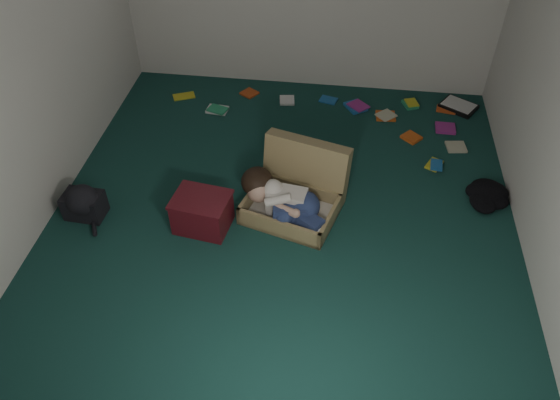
# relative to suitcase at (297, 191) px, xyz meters

# --- Properties ---
(floor) EXTENTS (4.50, 4.50, 0.00)m
(floor) POSITION_rel_suitcase_xyz_m (-0.11, -0.18, -0.17)
(floor) COLOR #153D36
(floor) RESTS_ON ground
(wall_front) EXTENTS (4.50, 0.00, 4.50)m
(wall_front) POSITION_rel_suitcase_xyz_m (-0.11, -2.43, 1.13)
(wall_front) COLOR silver
(wall_front) RESTS_ON ground
(wall_left) EXTENTS (0.00, 4.50, 4.50)m
(wall_left) POSITION_rel_suitcase_xyz_m (-2.11, -0.18, 1.13)
(wall_left) COLOR silver
(wall_left) RESTS_ON ground
(suitcase) EXTENTS (0.94, 0.93, 0.56)m
(suitcase) POSITION_rel_suitcase_xyz_m (0.00, 0.00, 0.00)
(suitcase) COLOR #9F8957
(suitcase) RESTS_ON floor
(person) EXTENTS (0.77, 0.56, 0.35)m
(person) POSITION_rel_suitcase_xyz_m (-0.10, -0.17, 0.04)
(person) COLOR silver
(person) RESTS_ON suitcase
(maroon_bin) EXTENTS (0.51, 0.43, 0.32)m
(maroon_bin) POSITION_rel_suitcase_xyz_m (-0.76, -0.36, -0.01)
(maroon_bin) COLOR #511018
(maroon_bin) RESTS_ON floor
(backpack) EXTENTS (0.43, 0.35, 0.25)m
(backpack) POSITION_rel_suitcase_xyz_m (-1.81, -0.36, -0.04)
(backpack) COLOR black
(backpack) RESTS_ON floor
(clothing_pile) EXTENTS (0.51, 0.46, 0.14)m
(clothing_pile) POSITION_rel_suitcase_xyz_m (1.59, 0.24, -0.10)
(clothing_pile) COLOR black
(clothing_pile) RESTS_ON floor
(paper_tray) EXTENTS (0.45, 0.42, 0.05)m
(paper_tray) POSITION_rel_suitcase_xyz_m (1.59, 1.77, -0.14)
(paper_tray) COLOR black
(paper_tray) RESTS_ON floor
(book_scatter) EXTENTS (3.14, 1.27, 0.02)m
(book_scatter) POSITION_rel_suitcase_xyz_m (0.44, 1.46, -0.16)
(book_scatter) COLOR gold
(book_scatter) RESTS_ON floor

